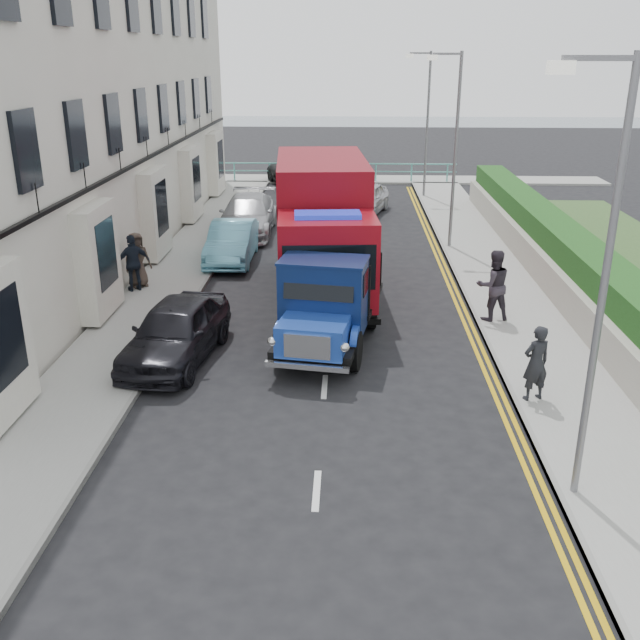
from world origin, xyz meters
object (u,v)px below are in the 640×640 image
Objects in this scene: lamp_near at (598,267)px; lamp_mid at (453,140)px; lamp_far at (425,116)px; red_lorry at (322,225)px; parked_car_front at (176,331)px; pedestrian_east_near at (536,363)px; bedford_lorry at (325,311)px.

lamp_near and lamp_mid have the same top height.
red_lorry is at bearing -106.17° from lamp_far.
lamp_mid reaches higher than parked_car_front.
lamp_far reaches higher than parked_car_front.
lamp_far is 22.29m from parked_car_front.
parked_car_front is at bearing -126.19° from lamp_mid.
lamp_mid is 1.00× the size of lamp_far.
pedestrian_east_near is at bearing -89.44° from lamp_far.
lamp_near is at bearing -45.08° from bedford_lorry.
lamp_near is at bearing -27.04° from parked_car_front.
lamp_near is at bearing 65.43° from pedestrian_east_near.
lamp_far is 1.32× the size of bedford_lorry.
lamp_far is 4.26× the size of pedestrian_east_near.
pedestrian_east_near is (0.22, -12.64, -3.06)m from lamp_mid.
lamp_mid is 13.00m from pedestrian_east_near.
parked_car_front is (-7.78, -20.63, -3.26)m from lamp_far.
lamp_near reaches higher than bedford_lorry.
pedestrian_east_near is (0.22, -22.64, -3.06)m from lamp_far.
lamp_mid reaches higher than pedestrian_east_near.
pedestrian_east_near is (4.69, -7.22, -1.18)m from red_lorry.
bedford_lorry is (-4.24, -10.09, -2.89)m from lamp_mid.
parked_car_front is at bearing 145.37° from lamp_near.
lamp_mid reaches higher than red_lorry.
red_lorry is at bearing 65.19° from parked_car_front.
red_lorry is (-4.47, 10.58, -1.87)m from lamp_near.
lamp_near is at bearing -71.63° from red_lorry.
parked_car_front is at bearing -126.91° from red_lorry.
lamp_mid is at bearing 90.00° from lamp_near.
lamp_mid is 1.63× the size of parked_car_front.
red_lorry is at bearing 112.89° from lamp_near.
parked_car_front is at bearing -110.66° from lamp_far.
lamp_near is at bearing -90.00° from lamp_far.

